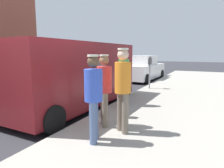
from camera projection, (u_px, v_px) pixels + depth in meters
The scene contains 10 objects.
ground_plane at pixel (41, 124), 5.21m from camera, with size 80.00×80.00×0.00m, color #2D2D33.
sidewalk_slab at pixel (182, 149), 3.69m from camera, with size 5.00×32.00×0.15m, color #9E998E.
parking_meter_near at pixel (102, 78), 5.19m from camera, with size 0.14×0.18×1.52m.
parking_meter_far at pixel (150, 67), 9.37m from camera, with size 0.14×0.18×1.52m.
pedestrian_in_red at pixel (104, 86), 4.55m from camera, with size 0.34×0.34×1.65m.
pedestrian_in_green at pixel (124, 74), 6.35m from camera, with size 0.34×0.36×1.77m.
pedestrian_in_orange at pixel (123, 85), 4.15m from camera, with size 0.34×0.34×1.78m.
pedestrian_in_blue at pixel (94, 93), 3.70m from camera, with size 0.34×0.34×1.66m.
parked_van at pixel (75, 73), 6.64m from camera, with size 2.27×5.26×2.15m.
parked_sedan_ahead at pixel (142, 69), 13.47m from camera, with size 2.16×4.50×1.65m.
Camera 1 is at (3.84, -3.68, 1.84)m, focal length 32.03 mm.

